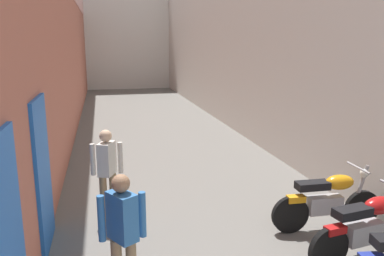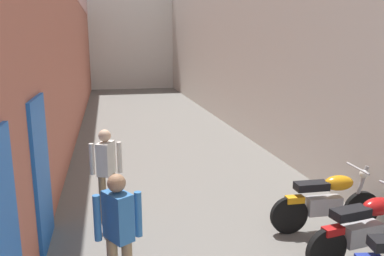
% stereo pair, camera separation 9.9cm
% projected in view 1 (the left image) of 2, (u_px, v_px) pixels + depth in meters
% --- Properties ---
extents(ground_plane, '(41.21, 41.21, 0.00)m').
position_uv_depth(ground_plane, '(167.00, 147.00, 11.06)').
color(ground_plane, '#66635E').
extents(building_left, '(0.45, 25.21, 8.15)m').
position_uv_depth(building_left, '(60.00, 2.00, 11.40)').
color(building_left, '#B76651').
rests_on(building_left, ground).
extents(building_right, '(0.45, 25.21, 7.80)m').
position_uv_depth(building_right, '(239.00, 13.00, 12.74)').
color(building_right, beige).
rests_on(building_right, ground).
extents(building_far_end, '(8.25, 2.00, 6.83)m').
position_uv_depth(building_far_end, '(126.00, 35.00, 25.15)').
color(building_far_end, silver).
rests_on(building_far_end, ground).
extents(motorcycle_fourth, '(1.84, 0.58, 1.04)m').
position_uv_depth(motorcycle_fourth, '(367.00, 227.00, 5.21)').
color(motorcycle_fourth, black).
rests_on(motorcycle_fourth, ground).
extents(motorcycle_fifth, '(1.85, 0.58, 1.04)m').
position_uv_depth(motorcycle_fifth, '(328.00, 200.00, 6.11)').
color(motorcycle_fifth, black).
rests_on(motorcycle_fifth, ground).
extents(pedestrian_mid_alley, '(0.52, 0.39, 1.57)m').
position_uv_depth(pedestrian_mid_alley, '(123.00, 231.00, 4.22)').
color(pedestrian_mid_alley, '#8C7251').
rests_on(pedestrian_mid_alley, ground).
extents(pedestrian_further_down, '(0.52, 0.39, 1.57)m').
position_uv_depth(pedestrian_further_down, '(107.00, 169.00, 6.30)').
color(pedestrian_further_down, '#8C7251').
rests_on(pedestrian_further_down, ground).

